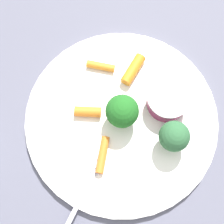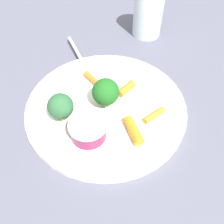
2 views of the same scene
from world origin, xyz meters
name	(u,v)px [view 2 (image 2 of 2)]	position (x,y,z in m)	size (l,w,h in m)	color
ground_plane	(106,109)	(0.00, 0.00, 0.00)	(2.40, 2.40, 0.00)	#555667
plate	(106,107)	(0.00, 0.00, 0.01)	(0.29, 0.29, 0.01)	white
sauce_cup	(88,130)	(-0.01, -0.07, 0.03)	(0.06, 0.06, 0.03)	maroon
broccoli_floret_0	(61,106)	(-0.07, -0.05, 0.04)	(0.04, 0.04, 0.05)	#8EB874
broccoli_floret_1	(106,94)	(0.00, 0.00, 0.04)	(0.05, 0.05, 0.06)	#88C159
carrot_stick_0	(94,80)	(-0.04, 0.05, 0.02)	(0.01, 0.01, 0.05)	orange
carrot_stick_1	(154,115)	(0.09, -0.01, 0.02)	(0.01, 0.01, 0.04)	orange
carrot_stick_2	(126,89)	(0.03, 0.04, 0.02)	(0.02, 0.02, 0.04)	orange
carrot_stick_3	(133,130)	(0.06, -0.05, 0.02)	(0.02, 0.02, 0.05)	orange
fork	(81,58)	(-0.08, 0.12, 0.01)	(0.10, 0.14, 0.00)	#B4B1C4
drinking_glass	(148,13)	(0.04, 0.26, 0.05)	(0.07, 0.07, 0.11)	silver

